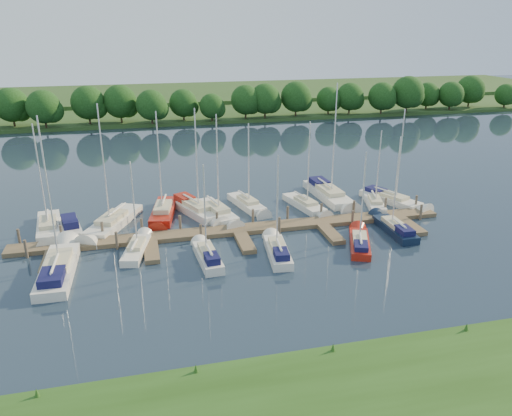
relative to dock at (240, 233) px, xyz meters
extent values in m
plane|color=#1B2736|center=(0.00, -7.31, -0.20)|extent=(260.00, 260.00, 0.00)
cube|color=#224513|center=(0.00, -23.31, 0.05)|extent=(90.00, 10.00, 0.50)
cube|color=#4D3C2B|center=(0.00, 0.69, 0.00)|extent=(40.00, 2.00, 0.40)
cube|color=#4D3C2B|center=(-16.00, -2.31, 0.00)|extent=(1.20, 4.00, 0.40)
cube|color=#4D3C2B|center=(-8.00, -2.31, 0.00)|extent=(1.20, 4.00, 0.40)
cube|color=#4D3C2B|center=(0.00, -2.31, 0.00)|extent=(1.20, 4.00, 0.40)
cube|color=#4D3C2B|center=(8.00, -2.31, 0.00)|extent=(1.20, 4.00, 0.40)
cube|color=#4D3C2B|center=(16.00, -2.31, 0.00)|extent=(1.20, 4.00, 0.40)
cylinder|color=#473D33|center=(-19.00, 1.99, 0.40)|extent=(0.24, 0.24, 2.00)
cylinder|color=#473D33|center=(-15.55, 1.99, 0.40)|extent=(0.24, 0.24, 2.00)
cylinder|color=#473D33|center=(-12.09, 1.99, 0.40)|extent=(0.24, 0.24, 2.00)
cylinder|color=#473D33|center=(-8.64, 1.99, 0.40)|extent=(0.24, 0.24, 2.00)
cylinder|color=#473D33|center=(-5.18, 1.99, 0.40)|extent=(0.24, 0.24, 2.00)
cylinder|color=#473D33|center=(-1.73, 1.99, 0.40)|extent=(0.24, 0.24, 2.00)
cylinder|color=#473D33|center=(1.73, 1.99, 0.40)|extent=(0.24, 0.24, 2.00)
cylinder|color=#473D33|center=(5.18, 1.99, 0.40)|extent=(0.24, 0.24, 2.00)
cylinder|color=#473D33|center=(8.64, 1.99, 0.40)|extent=(0.24, 0.24, 2.00)
cylinder|color=#473D33|center=(12.09, 1.99, 0.40)|extent=(0.24, 0.24, 2.00)
cylinder|color=#473D33|center=(15.55, 1.99, 0.40)|extent=(0.24, 0.24, 2.00)
cylinder|color=#473D33|center=(19.00, 1.99, 0.40)|extent=(0.24, 0.24, 2.00)
cylinder|color=#473D33|center=(-18.00, -0.61, 0.40)|extent=(0.24, 0.24, 2.00)
cylinder|color=#473D33|center=(-10.80, -0.61, 0.40)|extent=(0.24, 0.24, 2.00)
cylinder|color=#473D33|center=(-3.60, -0.61, 0.40)|extent=(0.24, 0.24, 2.00)
cylinder|color=#473D33|center=(3.60, -0.61, 0.40)|extent=(0.24, 0.24, 2.00)
cylinder|color=#473D33|center=(10.80, -0.61, 0.40)|extent=(0.24, 0.24, 2.00)
cylinder|color=#473D33|center=(18.00, -0.61, 0.40)|extent=(0.24, 0.24, 2.00)
cube|color=#254219|center=(0.00, 67.69, 0.10)|extent=(180.00, 30.00, 0.60)
cube|color=#345425|center=(0.00, 92.69, 0.50)|extent=(220.00, 40.00, 1.40)
cylinder|color=#38281C|center=(-28.68, 56.42, 1.23)|extent=(0.36, 0.36, 2.87)
sphere|color=#14340E|center=(-28.68, 56.42, 4.74)|extent=(6.70, 6.70, 6.70)
sphere|color=#14340E|center=(-27.24, 56.62, 3.79)|extent=(4.78, 4.78, 4.78)
cylinder|color=#38281C|center=(-24.35, 53.32, 0.84)|extent=(0.36, 0.36, 2.08)
sphere|color=#14340E|center=(-24.35, 53.32, 3.39)|extent=(4.86, 4.86, 4.86)
sphere|color=#14340E|center=(-23.31, 53.52, 2.69)|extent=(3.47, 3.47, 3.47)
cylinder|color=#38281C|center=(-17.38, 53.47, 0.90)|extent=(0.36, 0.36, 2.19)
sphere|color=#14340E|center=(-17.38, 53.47, 3.57)|extent=(5.11, 5.11, 5.11)
sphere|color=#14340E|center=(-16.29, 53.67, 2.84)|extent=(3.65, 3.65, 3.65)
cylinder|color=#38281C|center=(-10.67, 55.46, 0.88)|extent=(0.36, 0.36, 2.16)
sphere|color=#14340E|center=(-10.67, 55.46, 3.51)|extent=(5.03, 5.03, 5.03)
sphere|color=#14340E|center=(-9.59, 55.66, 2.79)|extent=(3.59, 3.59, 3.59)
cylinder|color=#38281C|center=(-6.37, 55.07, 1.17)|extent=(0.36, 0.36, 2.74)
sphere|color=#14340E|center=(-6.37, 55.07, 4.52)|extent=(6.40, 6.40, 6.40)
sphere|color=#14340E|center=(-5.00, 55.27, 3.61)|extent=(4.57, 4.57, 4.57)
cylinder|color=#38281C|center=(0.56, 55.57, 1.14)|extent=(0.36, 0.36, 2.68)
sphere|color=#14340E|center=(0.56, 55.57, 4.42)|extent=(6.25, 6.25, 6.25)
sphere|color=#14340E|center=(1.90, 55.77, 3.52)|extent=(4.47, 4.47, 4.47)
cylinder|color=#38281C|center=(6.51, 55.57, 1.09)|extent=(0.36, 0.36, 2.58)
sphere|color=#14340E|center=(6.51, 55.57, 4.24)|extent=(6.01, 6.01, 6.01)
sphere|color=#14340E|center=(7.80, 55.77, 3.38)|extent=(4.29, 4.29, 4.29)
cylinder|color=#38281C|center=(10.58, 54.47, 1.13)|extent=(0.36, 0.36, 2.66)
sphere|color=#14340E|center=(10.58, 54.47, 4.38)|extent=(6.21, 6.21, 6.21)
sphere|color=#14340E|center=(11.91, 54.67, 3.50)|extent=(4.43, 4.43, 4.43)
cylinder|color=#38281C|center=(17.86, 53.92, 1.00)|extent=(0.36, 0.36, 2.41)
sphere|color=#14340E|center=(17.86, 53.92, 3.94)|extent=(5.61, 5.61, 5.61)
sphere|color=#14340E|center=(19.07, 54.12, 3.14)|extent=(4.01, 4.01, 4.01)
cylinder|color=#38281C|center=(22.42, 52.81, 1.19)|extent=(0.36, 0.36, 2.78)
sphere|color=#14340E|center=(22.42, 52.81, 4.59)|extent=(6.49, 6.49, 6.49)
sphere|color=#14340E|center=(23.81, 53.01, 3.66)|extent=(4.63, 4.63, 4.63)
cylinder|color=#38281C|center=(29.03, 54.75, 0.82)|extent=(0.36, 0.36, 2.05)
sphere|color=#14340E|center=(29.03, 54.75, 3.33)|extent=(4.78, 4.78, 4.78)
sphere|color=#14340E|center=(30.06, 54.95, 2.64)|extent=(3.41, 3.41, 3.41)
cylinder|color=#38281C|center=(34.79, 55.03, 0.94)|extent=(0.36, 0.36, 2.28)
sphere|color=#14340E|center=(34.79, 55.03, 3.73)|extent=(5.32, 5.32, 5.32)
sphere|color=#14340E|center=(35.93, 55.23, 2.97)|extent=(3.80, 3.80, 3.80)
cylinder|color=#38281C|center=(40.87, 55.35, 1.19)|extent=(0.36, 0.36, 2.79)
sphere|color=#14340E|center=(40.87, 55.35, 4.60)|extent=(6.51, 6.51, 6.51)
sphere|color=#14340E|center=(42.26, 55.55, 3.67)|extent=(4.65, 4.65, 4.65)
cylinder|color=#38281C|center=(47.05, 53.30, 0.90)|extent=(0.36, 0.36, 2.21)
sphere|color=#14340E|center=(47.05, 53.30, 3.60)|extent=(5.15, 5.15, 5.15)
sphere|color=#14340E|center=(48.16, 53.50, 2.87)|extent=(3.68, 3.68, 3.68)
cylinder|color=#38281C|center=(52.43, 54.49, 1.01)|extent=(0.36, 0.36, 2.42)
sphere|color=#14340E|center=(52.43, 54.49, 3.97)|extent=(5.65, 5.65, 5.65)
sphere|color=#14340E|center=(53.64, 54.69, 3.16)|extent=(4.04, 4.04, 4.04)
cylinder|color=#38281C|center=(57.38, 54.64, 0.98)|extent=(0.36, 0.36, 2.37)
sphere|color=#14340E|center=(57.38, 54.64, 3.88)|extent=(5.52, 5.52, 5.52)
sphere|color=#14340E|center=(58.56, 54.84, 3.09)|extent=(3.95, 3.95, 3.95)
cylinder|color=#38281C|center=(63.18, 56.33, 1.13)|extent=(0.36, 0.36, 2.67)
sphere|color=#14340E|center=(63.18, 56.33, 4.39)|extent=(6.22, 6.22, 6.22)
sphere|color=#14340E|center=(64.52, 56.53, 3.50)|extent=(4.44, 4.44, 4.44)
cylinder|color=#38281C|center=(70.97, 53.58, 0.85)|extent=(0.36, 0.36, 2.11)
sphere|color=#14340E|center=(70.97, 53.58, 3.43)|extent=(4.92, 4.92, 4.92)
sphere|color=#14340E|center=(72.02, 53.78, 2.73)|extent=(3.51, 3.51, 3.51)
cube|color=silver|center=(-17.13, 5.35, -0.05)|extent=(2.82, 7.16, 1.08)
cone|color=silver|center=(-16.69, 1.89, -0.05)|extent=(1.28, 2.54, 0.98)
cube|color=#BDB591|center=(-17.08, 5.01, 0.64)|extent=(1.85, 3.30, 0.49)
cylinder|color=silver|center=(-17.04, 4.66, 5.20)|extent=(0.12, 0.12, 9.41)
cylinder|color=silver|center=(-17.22, 6.04, 1.03)|extent=(0.50, 3.12, 0.10)
cylinder|color=silver|center=(-17.22, 6.04, 1.03)|extent=(0.55, 2.79, 0.20)
cube|color=silver|center=(-15.10, 4.55, -0.05)|extent=(2.66, 5.21, 0.94)
cone|color=silver|center=(-14.57, 2.12, -0.05)|extent=(1.12, 1.63, 0.82)
cube|color=#12123F|center=(-15.10, 4.55, 0.69)|extent=(1.87, 2.95, 0.85)
cube|color=silver|center=(-11.18, 5.09, -0.05)|extent=(5.49, 8.28, 1.17)
cone|color=silver|center=(-12.90, 1.43, -0.05)|extent=(2.23, 3.04, 1.13)
cube|color=#BDB591|center=(-11.36, 4.72, 0.70)|extent=(3.09, 4.02, 0.53)
cylinder|color=silver|center=(-11.53, 4.36, 6.00)|extent=(0.12, 0.12, 10.92)
cylinder|color=silver|center=(-10.84, 5.82, 1.13)|extent=(1.64, 3.34, 0.10)
cylinder|color=silver|center=(-10.84, 5.82, 1.13)|extent=(1.56, 3.01, 0.20)
cube|color=#9E1B0E|center=(-6.40, 6.63, -0.05)|extent=(3.34, 7.48, 1.26)
cone|color=#9E1B0E|center=(-7.08, 3.08, -0.05)|extent=(1.47, 2.67, 1.01)
cube|color=#BDB591|center=(-6.47, 6.27, 0.77)|extent=(2.10, 3.48, 0.57)
cylinder|color=silver|center=(-6.54, 5.92, 5.48)|extent=(0.12, 0.12, 9.75)
cylinder|color=silver|center=(-6.27, 7.34, 1.23)|extent=(0.71, 3.21, 0.10)
cylinder|color=silver|center=(-6.27, 7.34, 1.23)|extent=(0.74, 2.88, 0.20)
cube|color=silver|center=(-3.28, 6.43, -0.05)|extent=(4.82, 7.58, 1.22)
cone|color=silver|center=(-1.81, 3.05, -0.05)|extent=(1.97, 2.78, 1.03)
cube|color=#BDB591|center=(-3.13, 6.09, 0.74)|extent=(2.74, 3.66, 0.55)
cube|color=maroon|center=(-4.09, 8.32, 0.85)|extent=(2.20, 2.60, 0.61)
cylinder|color=silver|center=(-2.98, 5.75, 5.55)|extent=(0.12, 0.12, 9.95)
cylinder|color=silver|center=(-3.57, 7.10, 1.18)|extent=(1.41, 3.08, 0.10)
cylinder|color=silver|center=(-3.57, 7.10, 1.18)|extent=(1.35, 2.78, 0.20)
cube|color=silver|center=(-1.30, 5.31, -0.05)|extent=(3.63, 7.30, 1.22)
cone|color=silver|center=(-0.44, 1.90, -0.05)|extent=(1.56, 2.63, 0.98)
cube|color=#BDB591|center=(-1.22, 4.97, 0.74)|extent=(2.21, 3.43, 0.56)
cylinder|color=silver|center=(-1.13, 4.63, 5.33)|extent=(0.12, 0.12, 9.50)
cylinder|color=silver|center=(-1.47, 6.00, 1.19)|extent=(0.87, 3.09, 0.10)
cylinder|color=silver|center=(-1.47, 6.00, 1.19)|extent=(0.88, 2.78, 0.20)
cube|color=silver|center=(2.23, 7.15, -0.05)|extent=(3.11, 6.35, 1.04)
cone|color=silver|center=(2.95, 4.18, -0.05)|extent=(1.34, 2.28, 0.86)
cube|color=#BDB591|center=(2.30, 6.85, 0.61)|extent=(1.90, 2.98, 0.47)
cylinder|color=silver|center=(2.37, 6.56, 4.59)|extent=(0.12, 0.12, 8.26)
cylinder|color=silver|center=(2.08, 7.74, 0.98)|extent=(0.75, 2.70, 0.10)
cylinder|color=silver|center=(2.08, 7.74, 0.98)|extent=(0.77, 2.42, 0.20)
cube|color=silver|center=(8.08, 5.58, -0.05)|extent=(3.07, 6.53, 0.99)
cone|color=silver|center=(8.75, 2.50, -0.05)|extent=(1.33, 2.34, 0.88)
cube|color=#BDB591|center=(8.15, 5.27, 0.56)|extent=(1.90, 3.05, 0.45)
cylinder|color=silver|center=(8.22, 4.96, 4.68)|extent=(0.12, 0.12, 8.50)
cylinder|color=silver|center=(7.95, 6.19, 0.92)|extent=(0.70, 2.79, 0.10)
cylinder|color=silver|center=(7.95, 6.19, 0.92)|extent=(0.73, 2.50, 0.20)
cube|color=silver|center=(11.66, 7.91, -0.05)|extent=(2.94, 8.81, 1.23)
cone|color=silver|center=(11.91, 3.58, -0.05)|extent=(1.39, 3.11, 1.22)
cube|color=#BDB591|center=(11.68, 7.48, 0.75)|extent=(2.05, 4.01, 0.56)
cube|color=#12123F|center=(11.51, 10.34, 0.87)|extent=(1.85, 2.70, 0.62)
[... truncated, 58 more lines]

